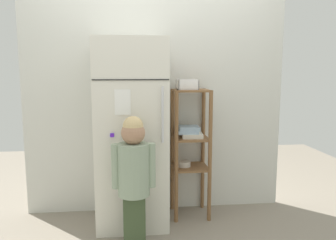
# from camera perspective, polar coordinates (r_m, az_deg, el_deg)

# --- Properties ---
(ground_plane) EXTENTS (6.00, 6.00, 0.00)m
(ground_plane) POSITION_cam_1_polar(r_m,az_deg,el_deg) (3.26, -1.50, -16.76)
(ground_plane) COLOR gray
(kitchen_wall_back) EXTENTS (2.52, 0.03, 2.16)m
(kitchen_wall_back) POSITION_cam_1_polar(r_m,az_deg,el_deg) (3.30, -2.04, 3.01)
(kitchen_wall_back) COLOR silver
(kitchen_wall_back) RESTS_ON ground
(refrigerator) EXTENTS (0.62, 0.59, 1.66)m
(refrigerator) POSITION_cam_1_polar(r_m,az_deg,el_deg) (3.02, -6.15, -2.32)
(refrigerator) COLOR silver
(refrigerator) RESTS_ON ground
(child_standing) EXTENTS (0.34, 0.25, 1.05)m
(child_standing) POSITION_cam_1_polar(r_m,az_deg,el_deg) (2.63, -5.83, -8.27)
(child_standing) COLOR #3C4C2F
(child_standing) RESTS_ON ground
(pantry_shelf_unit) EXTENTS (0.34, 0.34, 1.21)m
(pantry_shelf_unit) POSITION_cam_1_polar(r_m,az_deg,el_deg) (3.19, 3.73, -3.71)
(pantry_shelf_unit) COLOR brown
(pantry_shelf_unit) RESTS_ON ground
(fruit_bin) EXTENTS (0.18, 0.20, 0.09)m
(fruit_bin) POSITION_cam_1_polar(r_m,az_deg,el_deg) (3.12, 3.33, 5.87)
(fruit_bin) COLOR white
(fruit_bin) RESTS_ON pantry_shelf_unit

